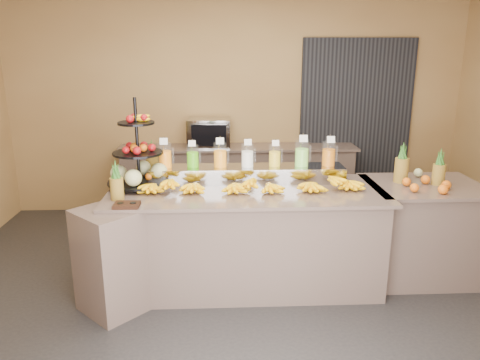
{
  "coord_description": "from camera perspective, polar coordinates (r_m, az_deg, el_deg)",
  "views": [
    {
      "loc": [
        -0.25,
        -3.75,
        2.18
      ],
      "look_at": [
        -0.06,
        0.3,
        1.02
      ],
      "focal_mm": 35.0,
      "sensor_mm": 36.0,
      "label": 1
    }
  ],
  "objects": [
    {
      "name": "juice_pitcher_green",
      "position": [
        4.45,
        -5.79,
        2.76
      ],
      "size": [
        0.11,
        0.12,
        0.28
      ],
      "color": "silver",
      "rests_on": "pitcher_tray"
    },
    {
      "name": "oven_warmer",
      "position": [
        6.09,
        -3.78,
        5.78
      ],
      "size": [
        0.57,
        0.41,
        0.37
      ],
      "primitive_type": "cube",
      "rotation": [
        0.0,
        0.0,
        -0.05
      ],
      "color": "gray",
      "rests_on": "back_ledge"
    },
    {
      "name": "banana_heap",
      "position": [
        4.21,
        1.41,
        -0.39
      ],
      "size": [
        2.03,
        0.18,
        0.17
      ],
      "color": "yellow",
      "rests_on": "buffet_counter"
    },
    {
      "name": "juice_pitcher_lemon",
      "position": [
        4.48,
        4.25,
        2.85
      ],
      "size": [
        0.11,
        0.12,
        0.27
      ],
      "color": "silver",
      "rests_on": "pitcher_tray"
    },
    {
      "name": "right_counter",
      "position": [
        4.89,
        21.13,
        -5.71
      ],
      "size": [
        1.08,
        0.88,
        0.93
      ],
      "color": "gray",
      "rests_on": "ground"
    },
    {
      "name": "fruit_stand",
      "position": [
        4.39,
        -11.79,
        1.89
      ],
      "size": [
        0.7,
        0.7,
        0.82
      ],
      "rotation": [
        0.0,
        0.0,
        -0.23
      ],
      "color": "black",
      "rests_on": "buffet_counter"
    },
    {
      "name": "buffet_counter",
      "position": [
        4.36,
        -0.69,
        -7.24
      ],
      "size": [
        2.75,
        1.25,
        0.93
      ],
      "color": "gray",
      "rests_on": "ground"
    },
    {
      "name": "condiment_caddy",
      "position": [
        3.91,
        -13.63,
        -2.98
      ],
      "size": [
        0.21,
        0.16,
        0.03
      ],
      "primitive_type": "cube",
      "rotation": [
        0.0,
        0.0,
        -0.03
      ],
      "color": "black",
      "rests_on": "buffet_counter"
    },
    {
      "name": "juice_pitcher_milk",
      "position": [
        4.45,
        0.92,
        2.88
      ],
      "size": [
        0.12,
        0.12,
        0.29
      ],
      "color": "silver",
      "rests_on": "pitcher_tray"
    },
    {
      "name": "juice_pitcher_orange_c",
      "position": [
        4.56,
        10.76,
        3.02
      ],
      "size": [
        0.13,
        0.13,
        0.31
      ],
      "color": "silver",
      "rests_on": "pitcher_tray"
    },
    {
      "name": "pineapple_left_a",
      "position": [
        4.08,
        -14.8,
        -0.63
      ],
      "size": [
        0.11,
        0.11,
        0.35
      ],
      "rotation": [
        0.0,
        0.0,
        -0.24
      ],
      "color": "brown",
      "rests_on": "buffet_counter"
    },
    {
      "name": "pineapple_left_b",
      "position": [
        4.7,
        -10.62,
        2.0
      ],
      "size": [
        0.12,
        0.12,
        0.39
      ],
      "rotation": [
        0.0,
        0.0,
        -0.35
      ],
      "color": "brown",
      "rests_on": "buffet_counter"
    },
    {
      "name": "juice_pitcher_lime",
      "position": [
        4.51,
        7.54,
        3.07
      ],
      "size": [
        0.13,
        0.14,
        0.32
      ],
      "color": "silver",
      "rests_on": "pitcher_tray"
    },
    {
      "name": "juice_pitcher_orange_b",
      "position": [
        4.44,
        -2.43,
        2.91
      ],
      "size": [
        0.13,
        0.13,
        0.3
      ],
      "color": "silver",
      "rests_on": "pitcher_tray"
    },
    {
      "name": "pitcher_tray",
      "position": [
        4.49,
        0.91,
        0.74
      ],
      "size": [
        1.85,
        0.3,
        0.15
      ],
      "primitive_type": "cube",
      "color": "gray",
      "rests_on": "buffet_counter"
    },
    {
      "name": "back_ledge",
      "position": [
        6.24,
        -0.26,
        -0.03
      ],
      "size": [
        3.1,
        0.55,
        0.93
      ],
      "color": "gray",
      "rests_on": "ground"
    },
    {
      "name": "ground",
      "position": [
        4.34,
        1.02,
        -14.23
      ],
      "size": [
        6.0,
        6.0,
        0.0
      ],
      "primitive_type": "plane",
      "color": "black",
      "rests_on": "ground"
    },
    {
      "name": "right_fruit_pile",
      "position": [
        4.66,
        21.26,
        0.17
      ],
      "size": [
        0.44,
        0.42,
        0.23
      ],
      "color": "brown",
      "rests_on": "right_counter"
    },
    {
      "name": "room_envelope",
      "position": [
        4.56,
        2.9,
        12.07
      ],
      "size": [
        6.04,
        5.02,
        2.82
      ],
      "color": "olive",
      "rests_on": "ground"
    },
    {
      "name": "juice_pitcher_orange_a",
      "position": [
        4.47,
        -9.12,
        2.81
      ],
      "size": [
        0.13,
        0.13,
        0.3
      ],
      "color": "silver",
      "rests_on": "pitcher_tray"
    }
  ]
}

